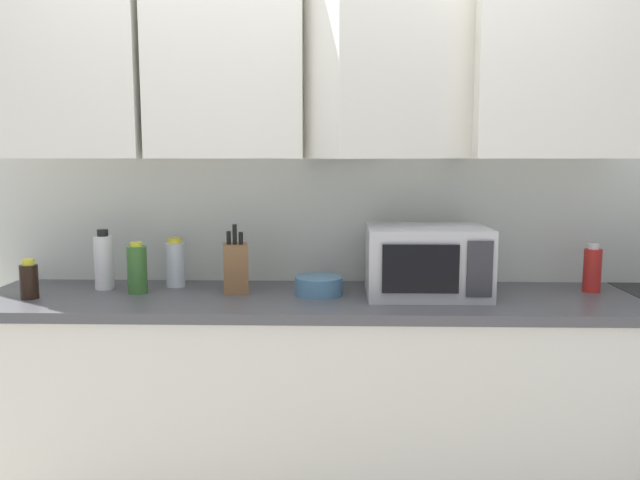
% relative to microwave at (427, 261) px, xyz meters
% --- Properties ---
extents(wall_back_with_cabinets, '(3.52, 0.59, 2.60)m').
position_rel_microwave_xyz_m(wall_back_with_cabinets, '(-0.49, 0.20, 0.54)').
color(wall_back_with_cabinets, silver).
rests_on(wall_back_with_cabinets, ground_plane).
extents(counter_run, '(2.65, 0.63, 0.90)m').
position_rel_microwave_xyz_m(counter_run, '(-0.49, -0.02, -0.59)').
color(counter_run, white).
rests_on(counter_run, ground_plane).
extents(microwave, '(0.48, 0.37, 0.28)m').
position_rel_microwave_xyz_m(microwave, '(0.00, 0.00, 0.00)').
color(microwave, '#B7B7BC').
rests_on(microwave, counter_run).
extents(knife_block, '(0.12, 0.14, 0.28)m').
position_rel_microwave_xyz_m(knife_block, '(-0.78, 0.04, -0.04)').
color(knife_block, brown).
rests_on(knife_block, counter_run).
extents(bottle_clear_tall, '(0.08, 0.08, 0.21)m').
position_rel_microwave_xyz_m(bottle_clear_tall, '(-1.06, 0.14, -0.04)').
color(bottle_clear_tall, silver).
rests_on(bottle_clear_tall, counter_run).
extents(bottle_white_jar, '(0.08, 0.08, 0.25)m').
position_rel_microwave_xyz_m(bottle_white_jar, '(-1.35, 0.08, -0.02)').
color(bottle_white_jar, white).
rests_on(bottle_white_jar, counter_run).
extents(bottle_soy_dark, '(0.07, 0.07, 0.16)m').
position_rel_microwave_xyz_m(bottle_soy_dark, '(-1.58, -0.11, -0.07)').
color(bottle_soy_dark, black).
rests_on(bottle_soy_dark, counter_run).
extents(bottle_red_sauce, '(0.07, 0.07, 0.20)m').
position_rel_microwave_xyz_m(bottle_red_sauce, '(0.70, 0.08, -0.05)').
color(bottle_red_sauce, red).
rests_on(bottle_red_sauce, counter_run).
extents(bottle_green_oil, '(0.08, 0.08, 0.21)m').
position_rel_microwave_xyz_m(bottle_green_oil, '(-1.18, 0.01, -0.04)').
color(bottle_green_oil, '#386B2D').
rests_on(bottle_green_oil, counter_run).
extents(bowl_ceramic_small, '(0.20, 0.20, 0.07)m').
position_rel_microwave_xyz_m(bowl_ceramic_small, '(-0.44, 0.00, -0.10)').
color(bowl_ceramic_small, teal).
rests_on(bowl_ceramic_small, counter_run).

